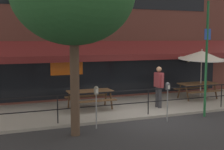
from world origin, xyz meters
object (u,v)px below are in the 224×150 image
object	(u,v)px
picnic_table_left	(90,94)
street_sign_pole	(206,58)
parking_meter_near	(96,94)
parking_meter_far	(168,90)
pedestrian_walking	(159,85)
picnic_table_centre	(198,86)
patio_umbrella_centre	(202,55)

from	to	relation	value
picnic_table_left	street_sign_pole	bearing A→B (deg)	-32.11
parking_meter_near	street_sign_pole	size ratio (longest dim) A/B	0.33
parking_meter_far	street_sign_pole	bearing A→B (deg)	3.53
picnic_table_left	pedestrian_walking	xyz separation A→B (m)	(2.75, -0.75, 0.35)
picnic_table_left	parking_meter_near	distance (m)	2.52
picnic_table_centre	patio_umbrella_centre	world-z (taller)	patio_umbrella_centre
pedestrian_walking	street_sign_pole	bearing A→B (deg)	-57.14
picnic_table_left	parking_meter_near	bearing A→B (deg)	-102.67
picnic_table_left	pedestrian_walking	distance (m)	2.87
picnic_table_left	picnic_table_centre	size ratio (longest dim) A/B	1.00
patio_umbrella_centre	parking_meter_near	bearing A→B (deg)	-158.08
parking_meter_far	parking_meter_near	bearing A→B (deg)	178.28
parking_meter_near	picnic_table_centre	bearing A→B (deg)	23.83
picnic_table_left	parking_meter_far	distance (m)	3.29
pedestrian_walking	street_sign_pole	world-z (taller)	street_sign_pole
street_sign_pole	parking_meter_near	bearing A→B (deg)	-179.66
picnic_table_left	parking_meter_far	size ratio (longest dim) A/B	1.27
picnic_table_left	patio_umbrella_centre	world-z (taller)	patio_umbrella_centre
picnic_table_centre	street_sign_pole	world-z (taller)	street_sign_pole
parking_meter_near	street_sign_pole	xyz separation A→B (m)	(4.36, 0.03, 1.07)
pedestrian_walking	street_sign_pole	distance (m)	2.28
street_sign_pole	patio_umbrella_centre	bearing A→B (deg)	55.89
patio_umbrella_centre	street_sign_pole	world-z (taller)	street_sign_pole
picnic_table_left	parking_meter_near	world-z (taller)	parking_meter_near
pedestrian_walking	picnic_table_left	bearing A→B (deg)	164.76
patio_umbrella_centre	pedestrian_walking	xyz separation A→B (m)	(-2.67, -0.73, -1.12)
picnic_table_centre	parking_meter_near	world-z (taller)	parking_meter_near
parking_meter_near	street_sign_pole	bearing A→B (deg)	0.34
parking_meter_near	street_sign_pole	distance (m)	4.49
parking_meter_near	parking_meter_far	bearing A→B (deg)	-1.72
patio_umbrella_centre	street_sign_pole	size ratio (longest dim) A/B	0.55
picnic_table_centre	street_sign_pole	size ratio (longest dim) A/B	0.42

